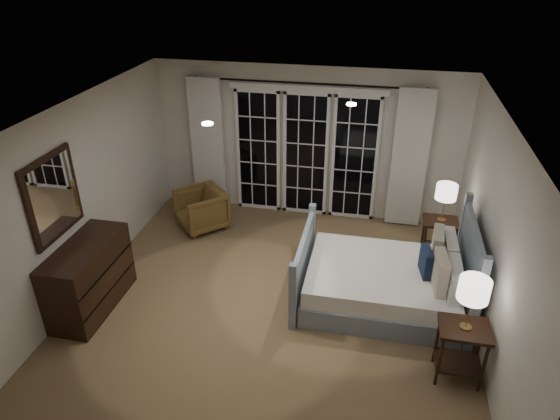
% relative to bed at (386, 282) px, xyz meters
% --- Properties ---
extents(floor, '(5.00, 5.00, 0.00)m').
position_rel_bed_xyz_m(floor, '(-1.42, -0.25, -0.31)').
color(floor, olive).
rests_on(floor, ground).
extents(ceiling, '(5.00, 5.00, 0.00)m').
position_rel_bed_xyz_m(ceiling, '(-1.42, -0.25, 2.19)').
color(ceiling, silver).
rests_on(ceiling, wall_back).
extents(wall_left, '(0.02, 5.00, 2.50)m').
position_rel_bed_xyz_m(wall_left, '(-3.92, -0.25, 0.94)').
color(wall_left, beige).
rests_on(wall_left, floor).
extents(wall_right, '(0.02, 5.00, 2.50)m').
position_rel_bed_xyz_m(wall_right, '(1.08, -0.25, 0.94)').
color(wall_right, beige).
rests_on(wall_right, floor).
extents(wall_back, '(5.00, 0.02, 2.50)m').
position_rel_bed_xyz_m(wall_back, '(-1.42, 2.25, 0.94)').
color(wall_back, beige).
rests_on(wall_back, floor).
extents(wall_front, '(5.00, 0.02, 2.50)m').
position_rel_bed_xyz_m(wall_front, '(-1.42, -2.75, 0.94)').
color(wall_front, beige).
rests_on(wall_front, floor).
extents(french_doors, '(2.50, 0.04, 2.20)m').
position_rel_bed_xyz_m(french_doors, '(-1.42, 2.21, 0.78)').
color(french_doors, black).
rests_on(french_doors, wall_back).
extents(curtain_rod, '(3.50, 0.03, 0.03)m').
position_rel_bed_xyz_m(curtain_rod, '(-1.42, 2.15, 1.94)').
color(curtain_rod, black).
rests_on(curtain_rod, wall_back).
extents(curtain_left, '(0.55, 0.10, 2.25)m').
position_rel_bed_xyz_m(curtain_left, '(-3.07, 2.13, 0.84)').
color(curtain_left, silver).
rests_on(curtain_left, curtain_rod).
extents(curtain_right, '(0.55, 0.10, 2.25)m').
position_rel_bed_xyz_m(curtain_right, '(0.23, 2.13, 0.84)').
color(curtain_right, silver).
rests_on(curtain_right, curtain_rod).
extents(downlight_a, '(0.12, 0.12, 0.01)m').
position_rel_bed_xyz_m(downlight_a, '(-0.62, 0.35, 2.18)').
color(downlight_a, white).
rests_on(downlight_a, ceiling).
extents(downlight_b, '(0.12, 0.12, 0.01)m').
position_rel_bed_xyz_m(downlight_b, '(-2.02, -0.65, 2.18)').
color(downlight_b, white).
rests_on(downlight_b, ceiling).
extents(bed, '(2.08, 1.49, 1.21)m').
position_rel_bed_xyz_m(bed, '(0.00, 0.00, 0.00)').
color(bed, gray).
rests_on(bed, floor).
extents(nightstand_left, '(0.52, 0.41, 0.67)m').
position_rel_bed_xyz_m(nightstand_left, '(0.78, -1.13, 0.13)').
color(nightstand_left, black).
rests_on(nightstand_left, floor).
extents(nightstand_right, '(0.49, 0.39, 0.64)m').
position_rel_bed_xyz_m(nightstand_right, '(0.72, 1.18, 0.11)').
color(nightstand_right, black).
rests_on(nightstand_right, floor).
extents(lamp_left, '(0.31, 0.31, 0.60)m').
position_rel_bed_xyz_m(lamp_left, '(0.78, -1.13, 0.84)').
color(lamp_left, tan).
rests_on(lamp_left, nightstand_left).
extents(lamp_right, '(0.29, 0.29, 0.56)m').
position_rel_bed_xyz_m(lamp_right, '(0.72, 1.18, 0.77)').
color(lamp_right, tan).
rests_on(lamp_right, nightstand_right).
extents(armchair, '(1.00, 1.00, 0.65)m').
position_rel_bed_xyz_m(armchair, '(-2.97, 1.36, 0.01)').
color(armchair, brown).
rests_on(armchair, floor).
extents(dresser, '(0.54, 1.28, 0.91)m').
position_rel_bed_xyz_m(dresser, '(-3.65, -0.85, 0.14)').
color(dresser, black).
rests_on(dresser, floor).
extents(mirror, '(0.05, 0.85, 1.00)m').
position_rel_bed_xyz_m(mirror, '(-3.89, -0.85, 1.24)').
color(mirror, black).
rests_on(mirror, wall_left).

